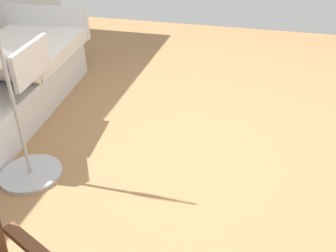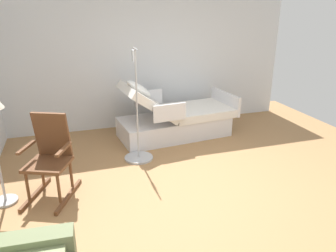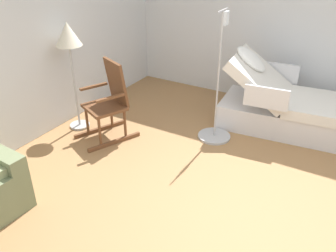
% 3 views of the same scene
% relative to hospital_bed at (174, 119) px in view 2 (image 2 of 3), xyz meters
% --- Properties ---
extents(ground_plane, '(6.80, 6.80, 0.00)m').
position_rel_hospital_bed_xyz_m(ground_plane, '(-1.95, 0.24, -0.31)').
color(ground_plane, '#9E7247').
extents(side_wall, '(0.10, 5.54, 2.70)m').
position_rel_hospital_bed_xyz_m(side_wall, '(0.82, 0.24, 1.04)').
color(side_wall, silver).
rests_on(side_wall, ground).
extents(hospital_bed, '(1.16, 2.14, 1.14)m').
position_rel_hospital_bed_xyz_m(hospital_bed, '(0.00, 0.00, 0.00)').
color(hospital_bed, silver).
rests_on(hospital_bed, ground).
extents(rocking_chair, '(0.89, 0.74, 1.05)m').
position_rel_hospital_bed_xyz_m(rocking_chair, '(-1.41, 2.07, 0.19)').
color(rocking_chair, brown).
rests_on(rocking_chair, ground).
extents(iv_pole, '(0.44, 0.44, 1.69)m').
position_rel_hospital_bed_xyz_m(iv_pole, '(-0.74, 0.84, -0.06)').
color(iv_pole, '#B2B5BA').
rests_on(iv_pole, ground).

